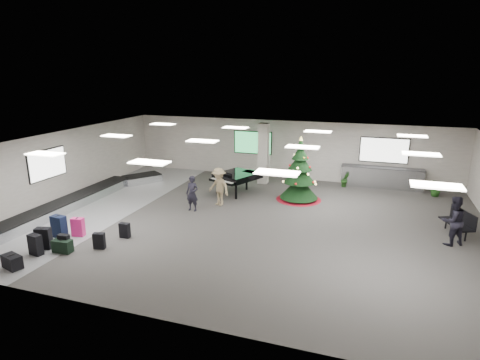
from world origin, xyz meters
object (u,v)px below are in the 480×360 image
(service_counter, at_px, (382,177))
(traveler_b, at_px, (219,187))
(pink_suitcase, at_px, (78,227))
(potted_plant_right, at_px, (436,188))
(baggage_carousel, at_px, (86,197))
(bench, at_px, (460,221))
(christmas_tree, at_px, (299,178))
(traveler_a, at_px, (192,194))
(grand_piano, at_px, (236,177))
(potted_plant_left, at_px, (345,180))
(traveler_bench, at_px, (453,221))

(service_counter, distance_m, traveler_b, 8.65)
(pink_suitcase, relative_size, potted_plant_right, 0.89)
(baggage_carousel, distance_m, potted_plant_right, 16.45)
(service_counter, relative_size, pink_suitcase, 5.76)
(baggage_carousel, distance_m, service_counter, 14.50)
(pink_suitcase, height_order, bench, bench)
(christmas_tree, distance_m, traveler_a, 5.02)
(pink_suitcase, height_order, grand_piano, grand_piano)
(pink_suitcase, bearing_deg, baggage_carousel, 114.68)
(pink_suitcase, height_order, traveler_a, traveler_a)
(potted_plant_left, bearing_deg, traveler_b, -137.15)
(grand_piano, height_order, potted_plant_left, grand_piano)
(baggage_carousel, relative_size, pink_suitcase, 13.80)
(christmas_tree, xyz_separation_m, bench, (6.33, -2.26, -0.49))
(traveler_a, bearing_deg, traveler_b, 55.59)
(traveler_bench, bearing_deg, pink_suitcase, -14.99)
(service_counter, bearing_deg, grand_piano, -154.02)
(service_counter, relative_size, bench, 2.58)
(traveler_b, bearing_deg, traveler_bench, 13.09)
(grand_piano, relative_size, bench, 1.61)
(traveler_a, height_order, potted_plant_right, traveler_a)
(grand_piano, xyz_separation_m, bench, (9.44, -2.27, -0.31))
(baggage_carousel, distance_m, christmas_tree, 9.84)
(potted_plant_left, relative_size, potted_plant_right, 0.92)
(grand_piano, distance_m, potted_plant_left, 5.75)
(christmas_tree, height_order, bench, christmas_tree)
(potted_plant_right, bearing_deg, christmas_tree, -157.08)
(service_counter, xyz_separation_m, pink_suitcase, (-10.50, -10.08, -0.20))
(traveler_a, distance_m, traveler_b, 1.33)
(baggage_carousel, relative_size, grand_piano, 3.84)
(service_counter, height_order, potted_plant_right, service_counter)
(grand_piano, distance_m, potted_plant_right, 9.59)
(service_counter, bearing_deg, traveler_b, -142.92)
(baggage_carousel, xyz_separation_m, traveler_b, (5.94, 1.52, 0.64))
(bench, distance_m, traveler_a, 10.41)
(pink_suitcase, relative_size, potted_plant_left, 0.96)
(grand_piano, xyz_separation_m, traveler_bench, (9.03, -3.28, 0.03))
(pink_suitcase, xyz_separation_m, traveler_b, (3.60, 4.87, 0.51))
(service_counter, relative_size, traveler_b, 2.37)
(grand_piano, relative_size, potted_plant_left, 3.45)
(traveler_bench, bearing_deg, traveler_b, -38.83)
(christmas_tree, bearing_deg, bench, -19.67)
(baggage_carousel, xyz_separation_m, pink_suitcase, (2.35, -3.35, 0.13))
(baggage_carousel, bearing_deg, service_counter, 27.67)
(pink_suitcase, height_order, traveler_b, traveler_b)
(grand_piano, height_order, bench, grand_piano)
(potted_plant_right, bearing_deg, traveler_bench, -91.97)
(pink_suitcase, relative_size, traveler_bench, 0.40)
(potted_plant_left, bearing_deg, traveler_a, -135.65)
(christmas_tree, height_order, potted_plant_left, christmas_tree)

